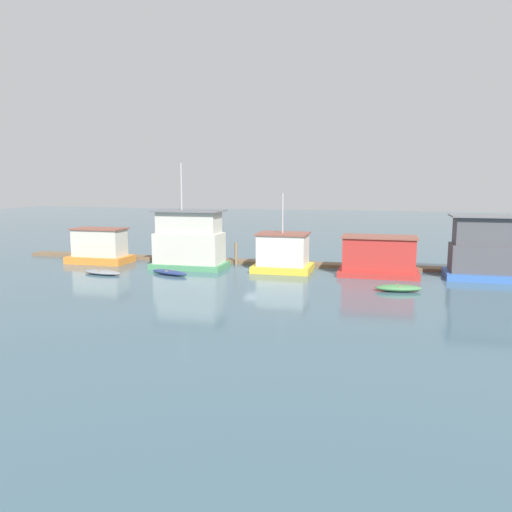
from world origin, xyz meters
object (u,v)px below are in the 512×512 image
houseboat_blue (487,250)px  mooring_post_near_left (182,253)px  dinghy_green (398,288)px  dinghy_navy (170,272)px  houseboat_orange (100,247)px  houseboat_yellow (283,253)px  mooring_post_far_right (236,254)px  houseboat_red (379,257)px  dinghy_grey (102,272)px  mooring_post_far_left (162,251)px  houseboat_green (189,242)px

houseboat_blue → mooring_post_near_left: bearing=176.2°
dinghy_green → houseboat_blue: bearing=43.6°
dinghy_navy → houseboat_orange: bearing=154.8°
houseboat_yellow → mooring_post_far_right: 5.47m
houseboat_blue → mooring_post_far_right: size_ratio=2.99×
houseboat_red → mooring_post_near_left: size_ratio=3.59×
dinghy_navy → dinghy_green: size_ratio=1.15×
dinghy_green → mooring_post_far_right: mooring_post_far_right is taller
houseboat_orange → mooring_post_near_left: (7.63, 2.07, -0.60)m
mooring_post_near_left → houseboat_orange: bearing=-164.8°
houseboat_red → dinghy_navy: 17.57m
houseboat_orange → houseboat_blue: (34.60, 0.28, 0.81)m
dinghy_grey → mooring_post_far_right: 12.23m
dinghy_navy → mooring_post_near_left: bearing=103.6°
houseboat_blue → mooring_post_far_left: size_ratio=2.98×
mooring_post_far_left → mooring_post_near_left: bearing=0.0°
mooring_post_near_left → dinghy_green: bearing=-22.7°
mooring_post_near_left → dinghy_navy: bearing=-76.4°
dinghy_green → dinghy_navy: bearing=173.9°
houseboat_red → mooring_post_far_right: bearing=170.0°
houseboat_orange → mooring_post_near_left: bearing=15.2°
houseboat_blue → mooring_post_near_left: 27.07m
dinghy_navy → mooring_post_far_left: bearing=119.3°
houseboat_blue → dinghy_green: (-6.91, -6.59, -2.08)m
houseboat_orange → mooring_post_near_left: size_ratio=3.20×
dinghy_grey → mooring_post_far_right: mooring_post_far_right is taller
houseboat_orange → dinghy_green: 28.43m
houseboat_blue → dinghy_grey: 31.63m
houseboat_orange → houseboat_yellow: size_ratio=0.86×
mooring_post_far_left → mooring_post_far_right: size_ratio=1.00×
houseboat_green → dinghy_green: (18.14, -5.60, -2.17)m
houseboat_red → dinghy_navy: size_ratio=1.67×
houseboat_red → dinghy_grey: 23.28m
mooring_post_far_left → mooring_post_far_right: 7.52m
mooring_post_far_right → dinghy_navy: bearing=-121.6°
houseboat_yellow → dinghy_green: (9.61, -6.15, -1.32)m
houseboat_orange → houseboat_blue: size_ratio=0.93×
dinghy_green → mooring_post_far_left: 23.65m
houseboat_yellow → houseboat_blue: size_ratio=1.08×
dinghy_navy → mooring_post_near_left: mooring_post_near_left is taller
houseboat_red → mooring_post_far_left: size_ratio=3.10×
houseboat_blue → dinghy_green: bearing=-136.4°
houseboat_red → dinghy_grey: (-22.63, -5.30, -1.41)m
houseboat_yellow → mooring_post_far_left: (-12.49, 2.23, -0.51)m
houseboat_green → mooring_post_far_right: 4.71m
dinghy_navy → dinghy_green: bearing=-6.1°
dinghy_grey → mooring_post_far_left: (2.01, 7.62, 0.87)m
houseboat_red → houseboat_blue: (8.39, 0.53, 0.74)m
houseboat_red → dinghy_grey: houseboat_red is taller
mooring_post_near_left → dinghy_grey: bearing=-118.0°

